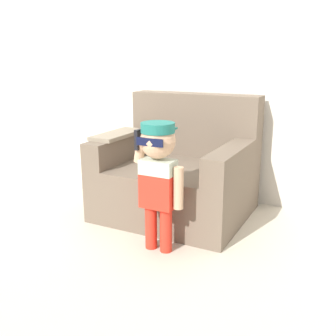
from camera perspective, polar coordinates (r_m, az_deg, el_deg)
name	(u,v)px	position (r m, az deg, el deg)	size (l,w,h in m)	color
ground_plane	(132,220)	(3.16, -5.21, -7.55)	(10.00, 10.00, 0.00)	beige
wall_back	(179,51)	(3.65, 1.62, 16.61)	(10.00, 0.05, 2.60)	silver
armchair	(179,173)	(3.22, 1.60, -0.77)	(1.15, 0.96, 0.95)	#6B5B4C
person_child	(158,167)	(2.49, -1.42, 0.11)	(0.35, 0.26, 0.86)	red
side_table	(107,161)	(3.77, -8.78, 0.95)	(0.35, 0.35, 0.49)	white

